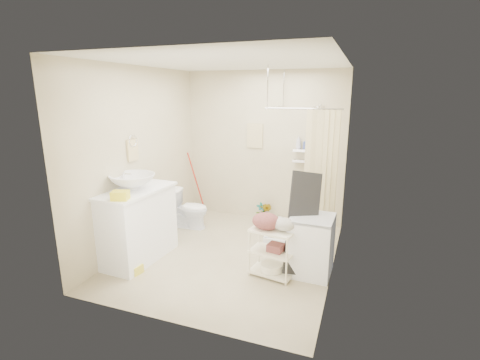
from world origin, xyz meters
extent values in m
plane|color=#B6AB89|center=(0.00, 0.00, 0.00)|extent=(3.20, 3.20, 0.00)
cube|color=silver|center=(0.00, 0.00, 2.60)|extent=(2.80, 3.20, 0.04)
cube|color=beige|center=(0.00, 1.60, 1.30)|extent=(2.80, 0.04, 2.60)
cube|color=beige|center=(0.00, -1.60, 1.30)|extent=(2.80, 0.04, 2.60)
cube|color=beige|center=(-1.40, 0.00, 1.30)|extent=(0.04, 3.20, 2.60)
cube|color=beige|center=(1.40, 0.00, 1.30)|extent=(0.04, 3.20, 2.60)
cube|color=white|center=(-1.16, -0.53, 0.50)|extent=(0.69, 1.16, 0.99)
imported|color=white|center=(-1.16, -0.54, 1.09)|extent=(0.74, 0.74, 0.20)
cube|color=yellow|center=(-1.02, -0.97, 1.04)|extent=(0.23, 0.21, 0.11)
cube|color=yellow|center=(-0.97, -0.90, 0.08)|extent=(0.32, 0.27, 0.16)
imported|color=white|center=(-1.04, 0.73, 0.33)|extent=(0.67, 0.41, 0.66)
imported|color=brown|center=(0.03, 1.42, 0.17)|extent=(0.21, 0.20, 0.34)
imported|color=#9B5538|center=(0.13, 1.40, 0.18)|extent=(0.23, 0.20, 0.36)
cube|color=beige|center=(-0.15, 1.58, 1.50)|extent=(0.28, 0.03, 0.42)
imported|color=silver|center=(0.62, 1.54, 1.43)|extent=(0.11, 0.11, 0.22)
imported|color=#3C4F9E|center=(0.75, 1.50, 1.41)|extent=(0.10, 0.10, 0.18)
cube|color=white|center=(1.14, -0.12, 0.38)|extent=(0.53, 0.55, 0.75)
camera|label=1|loc=(1.68, -4.20, 2.23)|focal=26.00mm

